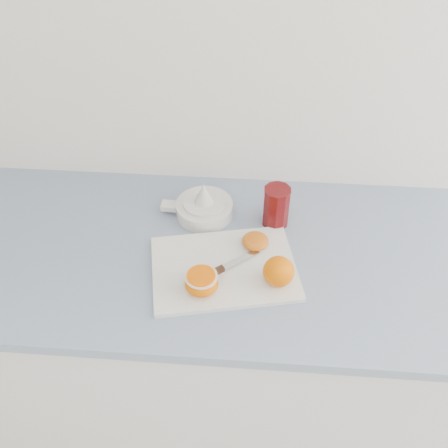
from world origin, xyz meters
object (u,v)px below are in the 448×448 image
object	(u,v)px
counter	(245,348)
cutting_board	(224,268)
citrus_juicer	(204,206)
half_orange	(201,282)
red_tumbler	(276,208)

from	to	relation	value
counter	cutting_board	size ratio (longest dim) A/B	7.17
counter	citrus_juicer	xyz separation A→B (m)	(-0.13, 0.13, 0.47)
cutting_board	citrus_juicer	bearing A→B (deg)	109.62
citrus_juicer	half_orange	bearing A→B (deg)	-84.91
cutting_board	red_tumbler	size ratio (longest dim) A/B	2.97
red_tumbler	cutting_board	bearing A→B (deg)	-124.62
half_orange	counter	bearing A→B (deg)	52.51
counter	red_tumbler	bearing A→B (deg)	60.95
cutting_board	red_tumbler	xyz separation A→B (m)	(0.12, 0.18, 0.05)
cutting_board	counter	bearing A→B (deg)	47.68
counter	citrus_juicer	size ratio (longest dim) A/B	12.66
cutting_board	half_orange	distance (m)	0.09
counter	cutting_board	world-z (taller)	cutting_board
counter	red_tumbler	xyz separation A→B (m)	(0.06, 0.11, 0.50)
cutting_board	half_orange	bearing A→B (deg)	-122.41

